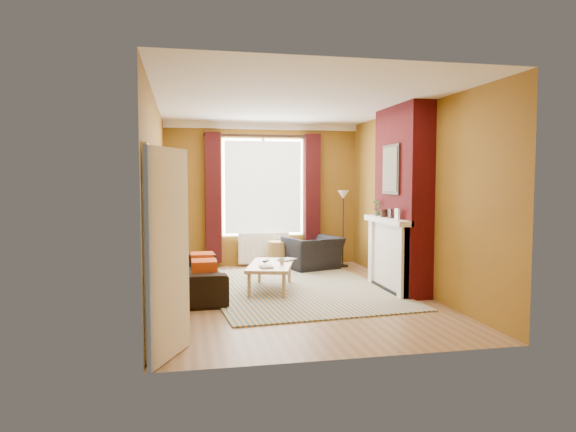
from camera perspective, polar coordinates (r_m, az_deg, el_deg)
The scene contains 12 objects.
ground at distance 7.63m, azimuth 0.38°, elevation -8.78°, with size 5.50×5.50×0.00m, color brown.
room_walls at distance 7.86m, azimuth 4.52°, elevation 1.79°, with size 3.82×5.54×2.83m.
striped_rug at distance 8.06m, azimuth 0.94°, elevation -8.00°, with size 2.96×3.90×0.02m.
sofa at distance 7.84m, azimuth -10.56°, elevation -6.10°, with size 2.21×0.86×0.65m, color black.
armchair at distance 9.72m, azimuth 2.77°, elevation -4.15°, with size 0.96×0.83×0.62m, color black.
coffee_table at distance 7.86m, azimuth -1.94°, elevation -5.65°, with size 0.93×1.36×0.41m.
wicker_stool at distance 9.90m, azimuth -1.10°, elevation -4.31°, with size 0.47×0.47×0.51m.
floor_lamp at distance 10.04m, azimuth 6.15°, elevation 1.05°, with size 0.25×0.25×1.49m.
book_a at distance 7.52m, azimuth -3.14°, elevation -5.66°, with size 0.18×0.25×0.02m, color #999999.
book_b at distance 8.27m, azimuth -0.70°, elevation -4.78°, with size 0.21×0.28×0.02m, color #999999.
mug at distance 7.83m, azimuth -0.69°, elevation -5.04°, with size 0.09×0.09×0.09m, color #999999.
tv_remote at distance 8.07m, azimuth -2.49°, elevation -5.00°, with size 0.12×0.17×0.02m.
Camera 1 is at (-1.54, -7.28, 1.69)m, focal length 32.00 mm.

